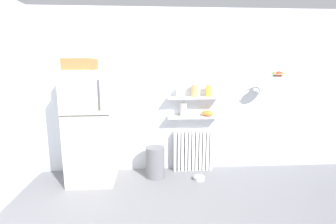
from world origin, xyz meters
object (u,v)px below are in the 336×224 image
at_px(storage_jar_1, 194,91).
at_px(storage_jar_2, 209,91).
at_px(hanging_fruit_basket, 278,74).
at_px(radiator, 193,151).
at_px(shelf_bowl, 208,113).
at_px(storage_jar_0, 180,92).
at_px(trash_bin, 155,162).
at_px(refrigerator, 91,124).
at_px(pet_food_bowl, 199,178).
at_px(vase, 183,110).

bearing_deg(storage_jar_1, storage_jar_2, -0.00).
bearing_deg(hanging_fruit_basket, radiator, 165.65).
relative_size(storage_jar_2, shelf_bowl, 1.02).
bearing_deg(storage_jar_2, shelf_bowl, 180.00).
xyz_separation_m(radiator, storage_jar_0, (-0.23, -0.03, 0.99)).
height_order(storage_jar_0, trash_bin, storage_jar_0).
height_order(storage_jar_0, storage_jar_2, storage_jar_2).
xyz_separation_m(shelf_bowl, trash_bin, (-0.85, -0.20, -0.73)).
relative_size(storage_jar_0, storage_jar_2, 0.85).
relative_size(storage_jar_0, shelf_bowl, 0.86).
relative_size(trash_bin, hanging_fruit_basket, 1.65).
height_order(shelf_bowl, hanging_fruit_basket, hanging_fruit_basket).
relative_size(refrigerator, storage_jar_1, 9.08).
height_order(radiator, hanging_fruit_basket, hanging_fruit_basket).
height_order(trash_bin, pet_food_bowl, trash_bin).
distance_m(refrigerator, storage_jar_1, 1.66).
xyz_separation_m(vase, pet_food_bowl, (0.21, -0.36, -1.00)).
bearing_deg(pet_food_bowl, hanging_fruit_basket, 4.13).
distance_m(vase, hanging_fruit_basket, 1.51).
distance_m(storage_jar_1, vase, 0.35).
relative_size(shelf_bowl, pet_food_bowl, 1.10).
height_order(storage_jar_0, shelf_bowl, storage_jar_0).
distance_m(refrigerator, radiator, 1.69).
distance_m(storage_jar_1, hanging_fruit_basket, 1.26).
bearing_deg(trash_bin, radiator, 20.12).
bearing_deg(storage_jar_1, shelf_bowl, -0.00).
xyz_separation_m(trash_bin, hanging_fruit_basket, (1.83, -0.08, 1.35)).
height_order(refrigerator, vase, refrigerator).
xyz_separation_m(vase, shelf_bowl, (0.39, 0.00, -0.06)).
height_order(radiator, vase, vase).
xyz_separation_m(storage_jar_1, vase, (-0.17, -0.00, -0.31)).
bearing_deg(hanging_fruit_basket, vase, 168.58).
relative_size(storage_jar_0, storage_jar_1, 0.82).
relative_size(shelf_bowl, trash_bin, 0.40).
relative_size(radiator, storage_jar_1, 3.29).
distance_m(storage_jar_0, trash_bin, 1.16).
xyz_separation_m(pet_food_bowl, hanging_fruit_basket, (1.16, 0.08, 1.57)).
relative_size(refrigerator, hanging_fruit_basket, 6.22).
xyz_separation_m(refrigerator, shelf_bowl, (1.80, 0.23, 0.10)).
relative_size(radiator, pet_food_bowl, 3.81).
xyz_separation_m(storage_jar_0, storage_jar_1, (0.23, 0.00, 0.02)).
xyz_separation_m(refrigerator, vase, (1.41, 0.23, 0.16)).
relative_size(vase, hanging_fruit_basket, 0.72).
bearing_deg(pet_food_bowl, vase, 120.43).
height_order(storage_jar_1, vase, storage_jar_1).
relative_size(radiator, shelf_bowl, 3.46).
xyz_separation_m(radiator, trash_bin, (-0.63, -0.23, -0.09)).
relative_size(storage_jar_0, hanging_fruit_basket, 0.56).
bearing_deg(shelf_bowl, trash_bin, -166.73).
xyz_separation_m(shelf_bowl, hanging_fruit_basket, (0.98, -0.28, 0.63)).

